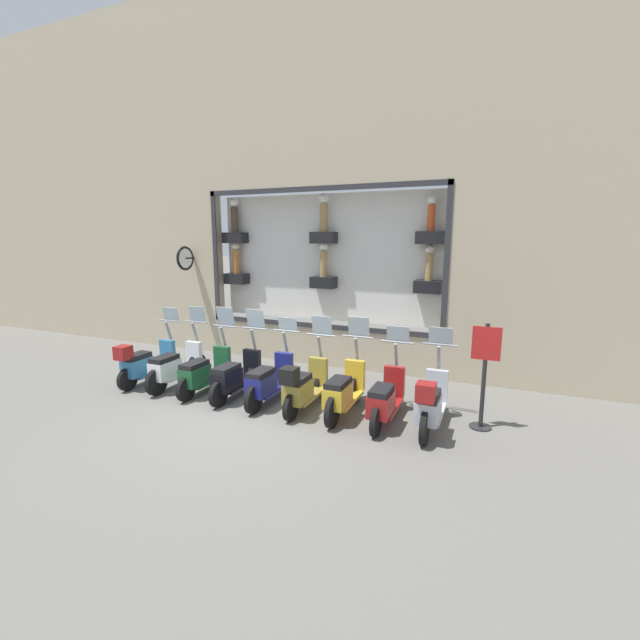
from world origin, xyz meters
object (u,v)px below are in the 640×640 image
object	(u,v)px
scooter_black_5	(235,376)
scooter_green_6	(204,372)
scooter_red_1	(385,399)
scooter_navy_4	(269,381)
scooter_teal_8	(145,363)
scooter_olive_3	(303,386)
scooter_white_7	(175,367)
scooter_yellow_2	(343,391)
scooter_silver_0	(430,403)
shop_sign_post	(484,372)

from	to	relation	value
scooter_black_5	scooter_green_6	xyz separation A→B (m)	(-0.00, 0.76, -0.01)
scooter_red_1	scooter_black_5	size ratio (longest dim) A/B	1.00
scooter_navy_4	scooter_teal_8	world-z (taller)	scooter_teal_8
scooter_red_1	scooter_olive_3	size ratio (longest dim) A/B	1.00
scooter_white_7	scooter_teal_8	size ratio (longest dim) A/B	1.01
scooter_red_1	scooter_yellow_2	size ratio (longest dim) A/B	0.99
scooter_red_1	scooter_black_5	xyz separation A→B (m)	(0.00, 3.05, 0.01)
scooter_olive_3	scooter_teal_8	xyz separation A→B (m)	(-0.00, 3.82, -0.00)
scooter_yellow_2	scooter_green_6	distance (m)	3.05
scooter_olive_3	scooter_yellow_2	bearing A→B (deg)	-84.83
scooter_olive_3	scooter_green_6	xyz separation A→B (m)	(0.06, 2.29, -0.04)
scooter_black_5	scooter_navy_4	bearing A→B (deg)	-90.11
scooter_red_1	scooter_green_6	size ratio (longest dim) A/B	1.00
scooter_black_5	scooter_teal_8	xyz separation A→B (m)	(-0.07, 2.29, 0.03)
scooter_silver_0	scooter_teal_8	world-z (taller)	scooter_silver_0
scooter_teal_8	shop_sign_post	xyz separation A→B (m)	(0.49, -6.88, 0.50)
scooter_black_5	scooter_teal_8	distance (m)	2.29
scooter_silver_0	scooter_white_7	distance (m)	5.34
scooter_red_1	scooter_green_6	distance (m)	3.82
scooter_silver_0	scooter_white_7	world-z (taller)	scooter_white_7
scooter_green_6	scooter_teal_8	size ratio (longest dim) A/B	1.00
scooter_green_6	scooter_black_5	bearing A→B (deg)	-89.87
scooter_black_5	scooter_white_7	bearing A→B (deg)	89.89
scooter_white_7	shop_sign_post	size ratio (longest dim) A/B	1.01
scooter_olive_3	scooter_red_1	bearing A→B (deg)	-87.73
scooter_olive_3	scooter_teal_8	size ratio (longest dim) A/B	1.00
scooter_teal_8	scooter_olive_3	bearing A→B (deg)	-89.97
scooter_navy_4	scooter_white_7	distance (m)	2.29
scooter_green_6	scooter_teal_8	bearing A→B (deg)	92.45
scooter_white_7	shop_sign_post	xyz separation A→B (m)	(0.42, -6.11, 0.52)
scooter_black_5	scooter_white_7	size ratio (longest dim) A/B	0.99
scooter_black_5	scooter_white_7	world-z (taller)	scooter_black_5
scooter_red_1	scooter_olive_3	bearing A→B (deg)	92.27
scooter_green_6	scooter_yellow_2	bearing A→B (deg)	-89.89
scooter_yellow_2	scooter_green_6	world-z (taller)	same
scooter_navy_4	scooter_white_7	world-z (taller)	scooter_white_7
scooter_black_5	scooter_green_6	bearing A→B (deg)	90.13
scooter_silver_0	scooter_yellow_2	world-z (taller)	scooter_yellow_2
scooter_red_1	scooter_white_7	size ratio (longest dim) A/B	0.99
scooter_silver_0	scooter_black_5	distance (m)	3.82
scooter_white_7	scooter_teal_8	xyz separation A→B (m)	(-0.07, 0.76, 0.02)
scooter_silver_0	scooter_green_6	bearing A→B (deg)	89.32
scooter_teal_8	shop_sign_post	size ratio (longest dim) A/B	1.01
scooter_yellow_2	scooter_white_7	size ratio (longest dim) A/B	1.00
scooter_yellow_2	scooter_teal_8	bearing A→B (deg)	90.89
scooter_silver_0	scooter_green_6	world-z (taller)	scooter_green_6
scooter_red_1	scooter_olive_3	distance (m)	1.53
scooter_silver_0	scooter_red_1	distance (m)	0.77
scooter_black_5	shop_sign_post	size ratio (longest dim) A/B	1.01
scooter_yellow_2	scooter_white_7	world-z (taller)	scooter_yellow_2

